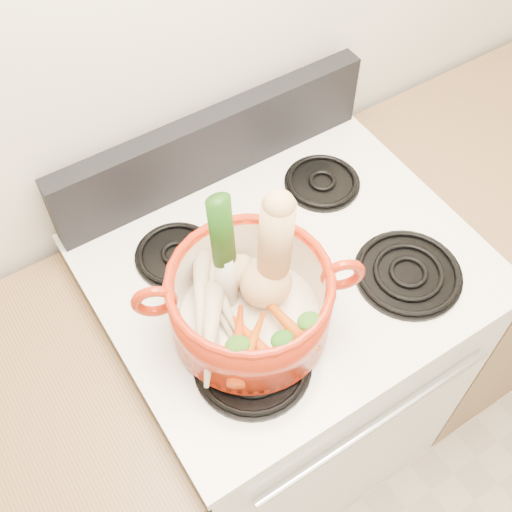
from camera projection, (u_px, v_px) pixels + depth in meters
wall_back at (193, 32)px, 1.23m from camera, size 3.50×0.02×2.60m
stove_body at (281, 366)px, 1.74m from camera, size 0.76×0.65×0.92m
cooktop at (288, 267)px, 1.36m from camera, size 0.78×0.67×0.03m
control_backsplash at (213, 146)px, 1.42m from camera, size 0.76×0.05×0.18m
oven_handle at (378, 424)px, 1.31m from camera, size 0.60×0.02×0.02m
burner_front_left at (253, 363)px, 1.20m from camera, size 0.22×0.22×0.02m
burner_front_right at (408, 273)px, 1.32m from camera, size 0.22×0.22×0.02m
burner_back_left at (176, 254)px, 1.35m from camera, size 0.17×0.17×0.02m
burner_back_right at (322, 181)px, 1.46m from camera, size 0.17×0.17×0.02m
dutch_oven at (250, 303)px, 1.18m from camera, size 0.39×0.39×0.15m
pot_handle_left at (154, 301)px, 1.12m from camera, size 0.08×0.05×0.08m
pot_handle_right at (343, 275)px, 1.15m from camera, size 0.08×0.05×0.08m
squash at (267, 257)px, 1.13m from camera, size 0.12×0.11×0.26m
leek at (224, 253)px, 1.12m from camera, size 0.05×0.06×0.29m
ginger at (230, 276)px, 1.24m from camera, size 0.10×0.08×0.05m
parsnip_0 at (214, 300)px, 1.21m from camera, size 0.06×0.22×0.06m
parsnip_1 at (213, 327)px, 1.17m from camera, size 0.11×0.17×0.05m
parsnip_2 at (216, 287)px, 1.20m from camera, size 0.07×0.21×0.06m
parsnip_3 at (210, 334)px, 1.14m from camera, size 0.15×0.18×0.06m
parsnip_4 at (200, 300)px, 1.18m from camera, size 0.13×0.18×0.05m
carrot_0 at (253, 340)px, 1.16m from camera, size 0.06×0.16×0.04m
carrot_1 at (238, 345)px, 1.15m from camera, size 0.12×0.15×0.05m
carrot_2 at (284, 320)px, 1.17m from camera, size 0.05×0.17×0.05m
carrot_3 at (251, 345)px, 1.14m from camera, size 0.12×0.11×0.04m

